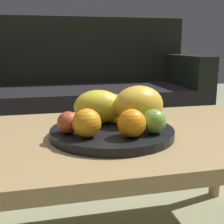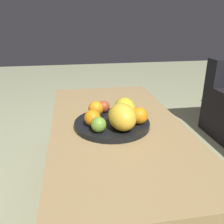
% 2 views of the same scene
% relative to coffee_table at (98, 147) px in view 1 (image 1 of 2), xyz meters
% --- Properties ---
extents(coffee_table, '(1.30, 0.66, 0.43)m').
position_rel_coffee_table_xyz_m(coffee_table, '(0.00, 0.00, 0.00)').
color(coffee_table, '#A28352').
rests_on(coffee_table, ground_plane).
extents(couch, '(1.70, 0.70, 0.90)m').
position_rel_coffee_table_xyz_m(couch, '(0.12, 1.30, -0.08)').
color(couch, black).
rests_on(couch, ground_plane).
extents(fruit_bowl, '(0.37, 0.37, 0.03)m').
position_rel_coffee_table_xyz_m(fruit_bowl, '(0.04, -0.03, 0.05)').
color(fruit_bowl, black).
rests_on(fruit_bowl, coffee_table).
extents(melon_large_front, '(0.16, 0.12, 0.11)m').
position_rel_coffee_table_xyz_m(melon_large_front, '(0.01, 0.04, 0.12)').
color(melon_large_front, yellow).
rests_on(melon_large_front, fruit_bowl).
extents(melon_smaller_beside, '(0.18, 0.15, 0.12)m').
position_rel_coffee_table_xyz_m(melon_smaller_beside, '(0.13, 0.00, 0.13)').
color(melon_smaller_beside, yellow).
rests_on(melon_smaller_beside, fruit_bowl).
extents(orange_front, '(0.08, 0.08, 0.08)m').
position_rel_coffee_table_xyz_m(orange_front, '(-0.05, -0.10, 0.11)').
color(orange_front, orange).
rests_on(orange_front, fruit_bowl).
extents(orange_left, '(0.08, 0.08, 0.08)m').
position_rel_coffee_table_xyz_m(orange_left, '(0.07, -0.13, 0.11)').
color(orange_left, orange).
rests_on(orange_left, fruit_bowl).
extents(orange_right, '(0.08, 0.08, 0.08)m').
position_rel_coffee_table_xyz_m(orange_right, '(0.08, 0.09, 0.11)').
color(orange_right, orange).
rests_on(orange_right, fruit_bowl).
extents(apple_front, '(0.07, 0.07, 0.07)m').
position_rel_coffee_table_xyz_m(apple_front, '(0.14, -0.11, 0.10)').
color(apple_front, '#6F9F36').
rests_on(apple_front, fruit_bowl).
extents(apple_left, '(0.06, 0.06, 0.06)m').
position_rel_coffee_table_xyz_m(apple_left, '(-0.09, -0.05, 0.10)').
color(apple_left, '#AF4727').
rests_on(apple_left, fruit_bowl).
extents(banana_bunch, '(0.16, 0.15, 0.06)m').
position_rel_coffee_table_xyz_m(banana_bunch, '(0.05, 0.03, 0.10)').
color(banana_bunch, yellow).
rests_on(banana_bunch, fruit_bowl).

